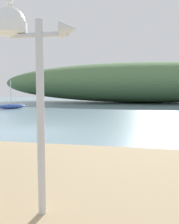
% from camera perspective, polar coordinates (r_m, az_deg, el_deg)
% --- Properties ---
extents(ground_plane, '(120.00, 120.00, 0.00)m').
position_cam_1_polar(ground_plane, '(13.28, -12.62, -4.35)').
color(ground_plane, '#7A99A8').
extents(distant_hill, '(50.21, 15.79, 6.86)m').
position_cam_1_polar(distant_hill, '(43.75, 11.91, 6.64)').
color(distant_hill, '#517547').
rests_on(distant_hill, ground).
extents(mast_structure, '(1.29, 0.49, 3.20)m').
position_cam_1_polar(mast_structure, '(4.02, -15.09, 14.45)').
color(mast_structure, silver).
rests_on(mast_structure, beach_sand).
extents(sailboat_east_reach, '(2.88, 3.35, 3.24)m').
position_cam_1_polar(sailboat_east_reach, '(29.97, -17.55, 1.27)').
color(sailboat_east_reach, '#2D4C9E').
rests_on(sailboat_east_reach, ground).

